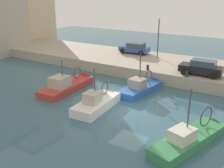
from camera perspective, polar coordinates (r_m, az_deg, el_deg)
water_surface at (r=20.30m, az=3.95°, el=-6.00°), size 80.00×80.00×0.00m
quay_wall at (r=30.13m, az=14.52°, el=3.13°), size 9.00×56.00×1.20m
fishing_boat_white at (r=21.02m, az=-2.86°, el=-4.73°), size 5.59×2.19×4.25m
fishing_boat_green at (r=17.07m, az=17.06°, el=-11.67°), size 6.97×3.43×4.41m
fishing_boat_red at (r=25.35m, az=-9.24°, el=-0.60°), size 7.03×2.41×3.85m
fishing_boat_blue at (r=24.53m, az=6.67°, el=-1.22°), size 5.96×2.54×4.57m
parked_car_blue at (r=34.25m, az=4.98°, el=7.83°), size 2.06×3.90×1.39m
parked_car_black at (r=26.30m, az=18.92°, el=3.44°), size 1.94×3.99×1.48m
mooring_bollard_south at (r=25.51m, az=15.97°, el=2.16°), size 0.28×0.28×0.55m
mooring_bollard_mid at (r=26.83m, az=7.80°, el=3.56°), size 0.28×0.28×0.55m
quay_streetlamp at (r=31.87m, az=10.13°, el=11.39°), size 0.36×0.36×4.83m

